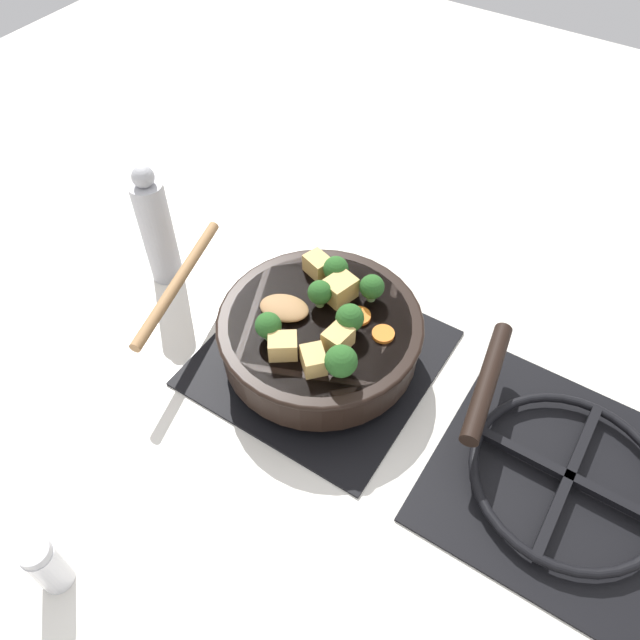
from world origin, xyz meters
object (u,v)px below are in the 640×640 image
pepper_mill (157,229)px  skillet_pan (322,333)px  salt_shaker (47,565)px  wooden_spoon (221,293)px

pepper_mill → skillet_pan: bearing=88.2°
skillet_pan → pepper_mill: 0.30m
pepper_mill → salt_shaker: 0.48m
skillet_pan → salt_shaker: bearing=-11.1°
wooden_spoon → salt_shaker: bearing=8.7°
wooden_spoon → skillet_pan: bearing=105.0°
pepper_mill → salt_shaker: bearing=27.2°
wooden_spoon → salt_shaker: 0.39m
pepper_mill → salt_shaker: size_ratio=2.40×
pepper_mill → wooden_spoon: bearing=73.7°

